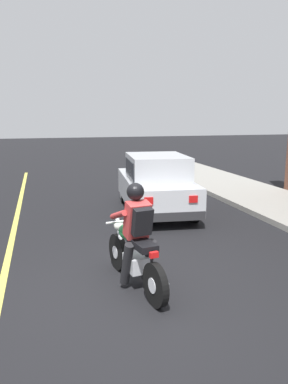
# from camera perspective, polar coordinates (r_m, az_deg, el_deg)

# --- Properties ---
(ground_plane) EXTENTS (80.00, 80.00, 0.00)m
(ground_plane) POSITION_cam_1_polar(r_m,az_deg,el_deg) (5.61, -2.36, -15.81)
(ground_plane) COLOR black
(lane_stripe) EXTENTS (0.12, 19.80, 0.01)m
(lane_stripe) POSITION_cam_1_polar(r_m,az_deg,el_deg) (8.29, -19.57, -7.19)
(lane_stripe) COLOR #D1C64C
(lane_stripe) RESTS_ON ground
(motorcycle_with_rider) EXTENTS (0.68, 2.01, 1.62)m
(motorcycle_with_rider) POSITION_cam_1_polar(r_m,az_deg,el_deg) (5.69, -1.34, -7.96)
(motorcycle_with_rider) COLOR black
(motorcycle_with_rider) RESTS_ON ground
(car_hatchback) EXTENTS (2.03, 3.93, 1.57)m
(car_hatchback) POSITION_cam_1_polar(r_m,az_deg,el_deg) (10.02, 1.79, 1.18)
(car_hatchback) COLOR black
(car_hatchback) RESTS_ON ground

